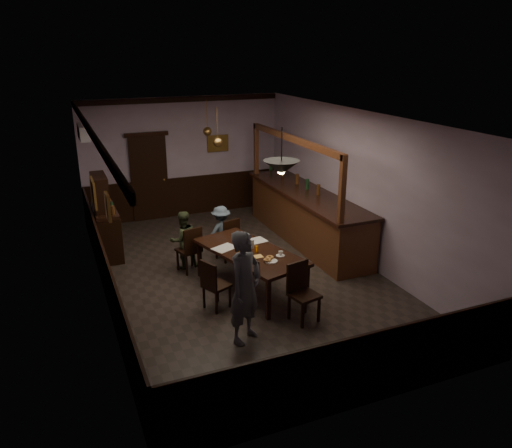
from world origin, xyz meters
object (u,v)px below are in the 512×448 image
chair_far_right (229,238)px  pendant_brass_far (207,132)px  coffee_cup (281,253)px  pendant_brass_mid (218,142)px  pendant_iron (281,168)px  person_standing (245,287)px  sideboard (105,223)px  chair_near (301,289)px  chair_far_left (191,248)px  chair_side (213,283)px  soda_can (256,249)px  dining_table (250,254)px  person_seated_right (221,232)px  bar_counter (306,215)px  person_seated_left (183,240)px

chair_far_right → pendant_brass_far: (0.26, 2.11, 1.81)m
coffee_cup → pendant_brass_far: 4.16m
chair_far_right → pendant_brass_mid: size_ratio=1.11×
coffee_cup → pendant_brass_mid: pendant_brass_mid is taller
pendant_iron → person_standing: bearing=-141.0°
chair_far_right → sideboard: 2.59m
chair_near → sideboard: size_ratio=0.56×
pendant_brass_mid → pendant_brass_far: bearing=81.5°
chair_far_left → chair_side: chair_far_left is taller
soda_can → pendant_iron: size_ratio=0.17×
dining_table → chair_side: size_ratio=2.73×
sideboard → soda_can: bearing=-50.8°
dining_table → person_standing: size_ratio=1.39×
dining_table → soda_can: bearing=-60.1°
dining_table → sideboard: 3.40m
chair_side → person_standing: 1.11m
chair_near → chair_far_right: bearing=84.0°
coffee_cup → sideboard: size_ratio=0.05×
person_seated_right → pendant_iron: bearing=82.1°
chair_side → chair_near: bearing=-148.6°
bar_counter → pendant_iron: pendant_iron is taller
person_seated_left → pendant_iron: (1.07, -2.14, 1.80)m
chair_far_left → chair_near: size_ratio=0.97×
pendant_brass_far → chair_side: bearing=-106.8°
dining_table → person_seated_left: bearing=121.9°
chair_far_left → pendant_brass_mid: size_ratio=1.14×
chair_far_left → person_seated_left: bearing=-90.8°
person_seated_left → pendant_iron: 3.00m
chair_side → pendant_brass_mid: bearing=-45.1°
chair_far_left → soda_can: size_ratio=7.68×
person_standing → person_seated_left: bearing=59.9°
chair_far_left → chair_near: chair_near is taller
chair_near → person_standing: 1.11m
dining_table → person_seated_left: person_seated_left is taller
person_seated_left → bar_counter: size_ratio=0.27×
chair_side → soda_can: (0.90, 0.33, 0.33)m
dining_table → chair_near: (0.36, -1.27, -0.16)m
chair_side → coffee_cup: 1.27m
soda_can → pendant_brass_far: (0.28, 3.58, 1.49)m
person_seated_left → person_seated_right: size_ratio=1.07×
person_seated_left → person_seated_right: person_seated_left is taller
chair_far_right → pendant_iron: pendant_iron is taller
chair_far_right → pendant_iron: (0.13, -2.12, 1.89)m
coffee_cup → pendant_brass_mid: (-0.25, 2.53, 1.50)m
chair_far_right → coffee_cup: chair_far_right is taller
chair_near → bar_counter: size_ratio=0.22×
person_seated_left → sideboard: size_ratio=0.68×
person_standing → pendant_brass_far: bearing=44.6°
chair_near → pendant_brass_mid: size_ratio=1.18×
chair_far_right → person_seated_left: bearing=-16.8°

